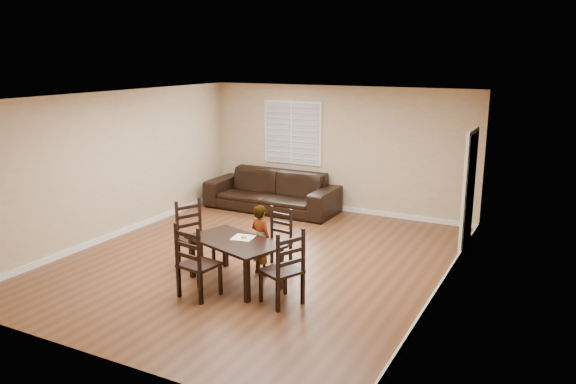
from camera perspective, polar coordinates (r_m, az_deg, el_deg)
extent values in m
plane|color=brown|center=(9.45, -3.14, -6.88)|extent=(7.00, 7.00, 0.00)
cube|color=tan|center=(12.15, 5.18, 4.34)|extent=(6.00, 0.04, 2.70)
cube|color=tan|center=(6.41, -19.42, -5.01)|extent=(6.00, 0.04, 2.70)
cube|color=tan|center=(10.87, -17.02, 2.68)|extent=(0.04, 7.00, 2.70)
cube|color=tan|center=(8.00, 15.59, -1.06)|extent=(0.04, 7.00, 2.70)
cube|color=white|center=(8.86, -3.38, 9.68)|extent=(6.00, 7.00, 0.04)
cube|color=white|center=(12.51, 0.44, 6.06)|extent=(1.40, 0.08, 1.40)
cube|color=white|center=(10.19, 17.92, 0.02)|extent=(0.06, 0.94, 2.05)
cylinder|color=#332114|center=(9.92, 17.42, -0.75)|extent=(0.06, 0.06, 0.02)
cube|color=white|center=(12.41, 5.03, -1.60)|extent=(6.00, 0.03, 0.10)
cube|color=white|center=(11.17, -16.50, -3.89)|extent=(0.03, 7.00, 0.10)
cube|color=white|center=(8.42, 14.92, -9.64)|extent=(0.03, 7.00, 0.10)
cube|color=black|center=(8.34, -5.43, -5.02)|extent=(1.61, 1.20, 0.04)
cube|color=black|center=(8.74, -9.71, -6.59)|extent=(0.09, 0.09, 0.63)
cube|color=black|center=(7.80, -4.19, -8.98)|extent=(0.09, 0.09, 0.63)
cube|color=black|center=(9.11, -6.38, -5.64)|extent=(0.09, 0.09, 0.63)
cube|color=black|center=(8.21, -0.75, -7.76)|extent=(0.09, 0.09, 0.63)
cube|color=black|center=(8.92, -1.39, -5.29)|extent=(0.49, 0.47, 0.04)
cube|color=black|center=(9.03, -0.69, -4.57)|extent=(0.44, 0.10, 0.97)
cube|color=black|center=(8.97, -3.03, -6.67)|extent=(0.04, 0.04, 0.40)
cube|color=black|center=(8.75, -1.08, -7.18)|extent=(0.04, 0.04, 0.40)
cube|color=black|center=(9.23, -1.67, -6.06)|extent=(0.04, 0.04, 0.40)
cube|color=black|center=(9.02, 0.26, -6.53)|extent=(0.04, 0.04, 0.40)
cube|color=black|center=(8.02, -9.02, -7.29)|extent=(0.55, 0.52, 0.04)
cube|color=black|center=(7.86, -10.10, -7.19)|extent=(0.49, 0.11, 1.09)
cube|color=black|center=(8.11, -6.89, -8.85)|extent=(0.05, 0.05, 0.45)
cube|color=black|center=(8.38, -9.06, -8.15)|extent=(0.05, 0.05, 0.45)
cube|color=black|center=(7.85, -8.83, -9.71)|extent=(0.05, 0.05, 0.45)
cube|color=black|center=(8.13, -11.02, -8.95)|extent=(0.05, 0.05, 0.45)
cube|color=black|center=(9.14, -9.37, -4.71)|extent=(0.60, 0.62, 0.04)
cube|color=black|center=(9.29, -10.01, -3.95)|extent=(0.23, 0.46, 1.07)
cube|color=black|center=(8.97, -9.85, -6.73)|extent=(0.06, 0.06, 0.44)
cube|color=black|center=(9.16, -7.57, -6.19)|extent=(0.06, 0.06, 0.44)
cube|color=black|center=(9.28, -11.03, -6.06)|extent=(0.06, 0.06, 0.44)
cube|color=black|center=(9.47, -8.80, -5.56)|extent=(0.06, 0.06, 0.44)
cube|color=black|center=(7.71, -0.66, -8.02)|extent=(0.62, 0.63, 0.04)
cube|color=black|center=(7.53, 0.29, -7.95)|extent=(0.25, 0.46, 1.08)
cube|color=black|center=(8.06, -0.28, -8.88)|extent=(0.06, 0.06, 0.44)
cube|color=black|center=(7.84, -2.78, -9.60)|extent=(0.06, 0.06, 0.44)
cube|color=black|center=(7.78, 1.48, -9.76)|extent=(0.06, 0.06, 0.44)
cube|color=black|center=(7.55, -1.06, -10.54)|extent=(0.06, 0.06, 0.44)
imported|color=gray|center=(8.69, -2.77, -4.85)|extent=(0.47, 0.38, 1.11)
cube|color=beige|center=(8.43, -4.59, -4.64)|extent=(0.35, 0.35, 0.00)
torus|color=#BF7E44|center=(8.41, -4.51, -4.56)|extent=(0.09, 0.09, 0.03)
torus|color=silver|center=(8.40, -4.51, -4.49)|extent=(0.08, 0.08, 0.02)
imported|color=black|center=(12.29, -1.67, 0.10)|extent=(2.91, 1.16, 0.85)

